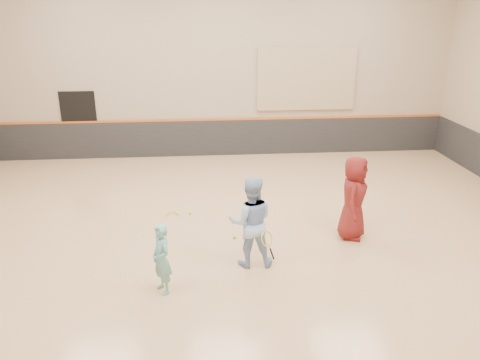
{
  "coord_description": "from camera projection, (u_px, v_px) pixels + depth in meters",
  "views": [
    {
      "loc": [
        -0.64,
        -9.05,
        4.65
      ],
      "look_at": [
        0.17,
        0.4,
        1.15
      ],
      "focal_mm": 35.0,
      "sensor_mm": 36.0,
      "label": 1
    }
  ],
  "objects": [
    {
      "name": "room",
      "position": [
        234.0,
        202.0,
        9.84
      ],
      "size": [
        15.04,
        12.04,
        6.22
      ],
      "color": "tan",
      "rests_on": "ground"
    },
    {
      "name": "wainscot_back",
      "position": [
        221.0,
        138.0,
        15.49
      ],
      "size": [
        14.9,
        0.04,
        1.2
      ],
      "primitive_type": "cube",
      "color": "#232326",
      "rests_on": "floor"
    },
    {
      "name": "accent_stripe",
      "position": [
        220.0,
        119.0,
        15.27
      ],
      "size": [
        14.9,
        0.03,
        0.06
      ],
      "primitive_type": "cube",
      "color": "#D85914",
      "rests_on": "wall_back"
    },
    {
      "name": "acoustic_panel",
      "position": [
        307.0,
        79.0,
        15.04
      ],
      "size": [
        3.2,
        0.08,
        2.0
      ],
      "primitive_type": "cube",
      "color": "tan",
      "rests_on": "wall_back"
    },
    {
      "name": "doorway",
      "position": [
        80.0,
        126.0,
        14.97
      ],
      "size": [
        1.1,
        0.05,
        2.2
      ],
      "primitive_type": "cube",
      "color": "black",
      "rests_on": "floor"
    },
    {
      "name": "girl",
      "position": [
        162.0,
        259.0,
        7.95
      ],
      "size": [
        0.49,
        0.55,
        1.27
      ],
      "primitive_type": "imported",
      "rotation": [
        0.0,
        0.0,
        -1.05
      ],
      "color": "#69B6B4",
      "rests_on": "floor"
    },
    {
      "name": "instructor",
      "position": [
        251.0,
        222.0,
        8.74
      ],
      "size": [
        0.88,
        0.69,
        1.77
      ],
      "primitive_type": "imported",
      "rotation": [
        0.0,
        0.0,
        3.12
      ],
      "color": "#9ABAEE",
      "rests_on": "floor"
    },
    {
      "name": "young_man",
      "position": [
        354.0,
        198.0,
        9.81
      ],
      "size": [
        0.89,
        1.04,
        1.81
      ],
      "primitive_type": "imported",
      "rotation": [
        0.0,
        0.0,
        1.14
      ],
      "color": "maroon",
      "rests_on": "floor"
    },
    {
      "name": "held_racket",
      "position": [
        267.0,
        239.0,
        8.55
      ],
      "size": [
        0.31,
        0.31,
        0.62
      ],
      "primitive_type": null,
      "color": "#BDCE2D",
      "rests_on": "instructor"
    },
    {
      "name": "spare_racket",
      "position": [
        172.0,
        213.0,
        11.06
      ],
      "size": [
        0.76,
        0.76,
        0.19
      ],
      "primitive_type": null,
      "color": "gold",
      "rests_on": "floor"
    },
    {
      "name": "ball_under_racket",
      "position": [
        235.0,
        237.0,
        10.02
      ],
      "size": [
        0.07,
        0.07,
        0.07
      ],
      "primitive_type": "sphere",
      "color": "#C0D631",
      "rests_on": "floor"
    },
    {
      "name": "ball_in_hand",
      "position": [
        363.0,
        188.0,
        9.68
      ],
      "size": [
        0.07,
        0.07,
        0.07
      ],
      "primitive_type": "sphere",
      "color": "yellow",
      "rests_on": "young_man"
    },
    {
      "name": "ball_beside_spare",
      "position": [
        190.0,
        213.0,
        11.2
      ],
      "size": [
        0.07,
        0.07,
        0.07
      ],
      "primitive_type": "sphere",
      "color": "#E1F038",
      "rests_on": "floor"
    }
  ]
}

